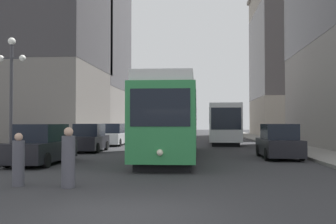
% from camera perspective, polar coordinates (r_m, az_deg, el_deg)
% --- Properties ---
extents(ground_plane, '(200.00, 200.00, 0.00)m').
position_cam_1_polar(ground_plane, '(8.31, -6.19, -14.65)').
color(ground_plane, '#303033').
extents(sidewalk_left, '(2.75, 120.00, 0.15)m').
position_cam_1_polar(sidewalk_left, '(49.00, -7.02, -3.69)').
color(sidewalk_left, gray).
rests_on(sidewalk_left, ground).
extents(sidewalk_right, '(2.75, 120.00, 0.15)m').
position_cam_1_polar(sidewalk_right, '(48.48, 12.78, -3.69)').
color(sidewalk_right, gray).
rests_on(sidewalk_right, ground).
extents(streetcar, '(2.72, 14.82, 3.89)m').
position_cam_1_polar(streetcar, '(21.51, 0.67, -1.01)').
color(streetcar, black).
rests_on(streetcar, ground).
extents(transit_bus, '(2.89, 12.95, 3.45)m').
position_cam_1_polar(transit_bus, '(36.74, 8.06, -1.48)').
color(transit_bus, black).
rests_on(transit_bus, ground).
extents(parked_car_left_near, '(1.93, 4.73, 1.82)m').
position_cam_1_polar(parked_car_left_near, '(18.79, -17.99, -4.68)').
color(parked_car_left_near, black).
rests_on(parked_car_left_near, ground).
extents(parked_car_left_mid, '(1.96, 4.25, 1.82)m').
position_cam_1_polar(parked_car_left_mid, '(26.09, -11.44, -3.84)').
color(parked_car_left_mid, black).
rests_on(parked_car_left_mid, ground).
extents(parked_car_right_far, '(1.89, 4.40, 1.82)m').
position_cam_1_polar(parked_car_right_far, '(21.49, 15.88, -4.30)').
color(parked_car_right_far, black).
rests_on(parked_car_right_far, ground).
extents(parked_car_left_far, '(1.93, 4.31, 1.82)m').
position_cam_1_polar(parked_car_left_far, '(32.78, -8.08, -3.39)').
color(parked_car_left_far, black).
rests_on(parked_car_left_far, ground).
extents(pedestrian_crossing_near, '(0.35, 0.35, 1.58)m').
position_cam_1_polar(pedestrian_crossing_near, '(12.52, -21.01, -6.73)').
color(pedestrian_crossing_near, '#4C4C56').
rests_on(pedestrian_crossing_near, ground).
extents(pedestrian_crossing_far, '(0.39, 0.39, 1.75)m').
position_cam_1_polar(pedestrian_crossing_far, '(11.79, -14.35, -6.72)').
color(pedestrian_crossing_far, '#4C4C56').
rests_on(pedestrian_crossing_far, ground).
extents(lamp_post_left_near, '(1.41, 0.36, 5.88)m').
position_cam_1_polar(lamp_post_left_near, '(20.45, -21.92, 4.43)').
color(lamp_post_left_near, '#333338').
rests_on(lamp_post_left_near, sidewalk_left).
extents(building_left_midblock, '(12.54, 15.64, 27.19)m').
position_cam_1_polar(building_left_midblock, '(59.81, -12.41, 10.14)').
color(building_left_midblock, gray).
rests_on(building_left_midblock, ground).
extents(building_right_corner, '(15.25, 16.08, 22.00)m').
position_cam_1_polar(building_right_corner, '(60.34, 19.68, 7.50)').
color(building_right_corner, '#A89E8E').
rests_on(building_right_corner, ground).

